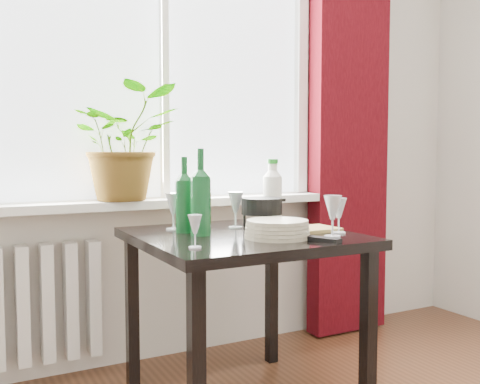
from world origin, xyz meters
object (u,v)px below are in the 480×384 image
radiator (10,307)px  wineglass_back_left (173,211)px  wineglass_back_center (236,209)px  wineglass_front_left (195,231)px  potted_plant (125,143)px  table (242,255)px  wine_bottle_right (201,191)px  fondue_pot (262,214)px  cutting_board (307,230)px  wine_bottle_left (185,194)px  bottle_amber (205,198)px  plate_stack (277,229)px  cleaning_bottle (273,190)px  wineglass_far_right (339,215)px  tv_remote (321,239)px  wineglass_front_right (333,216)px

radiator → wineglass_back_left: wineglass_back_left is taller
wineglass_back_center → wineglass_front_left: 0.53m
radiator → potted_plant: size_ratio=1.45×
table → wine_bottle_right: wine_bottle_right is taller
fondue_pot → cutting_board: bearing=-68.5°
wine_bottle_left → table: bearing=-34.2°
potted_plant → wine_bottle_right: bearing=-75.1°
bottle_amber → plate_stack: bearing=-81.0°
cleaning_bottle → wineglass_front_left: size_ratio=2.64×
cleaning_bottle → plate_stack: (-0.22, -0.40, -0.12)m
potted_plant → wineglass_far_right: 1.08m
potted_plant → plate_stack: bearing=-63.4°
radiator → cutting_board: bearing=-32.3°
radiator → table: table is taller
tv_remote → wineglass_far_right: bearing=13.1°
wineglass_front_right → wineglass_back_center: (-0.22, 0.41, -0.00)m
radiator → cutting_board: 1.37m
wineglass_front_left → fondue_pot: bearing=34.2°
wineglass_back_center → plate_stack: size_ratio=0.64×
wineglass_front_right → fondue_pot: bearing=112.9°
wine_bottle_right → wineglass_back_left: 0.22m
bottle_amber → potted_plant: bearing=139.9°
wineglass_front_right → radiator: bearing=141.3°
potted_plant → wineglass_far_right: potted_plant is taller
wineglass_front_right → wineglass_far_right: 0.11m
fondue_pot → cutting_board: fondue_pot is taller
wine_bottle_left → fondue_pot: bearing=-13.0°
wine_bottle_left → tv_remote: size_ratio=2.12×
wine_bottle_left → plate_stack: wine_bottle_left is taller
wineglass_front_right → wineglass_far_right: wineglass_front_right is taller
potted_plant → fondue_pot: 0.76m
radiator → wineglass_back_center: size_ratio=4.83×
wineglass_far_right → potted_plant: bearing=130.6°
plate_stack → tv_remote: (0.10, -0.15, -0.03)m
wineglass_front_left → potted_plant: bearing=90.5°
wineglass_back_left → cutting_board: wineglass_back_left is taller
table → tv_remote: (0.16, -0.32, 0.10)m
plate_stack → cutting_board: 0.23m
radiator → cutting_board: (1.12, -0.71, 0.37)m
wine_bottle_left → wineglass_far_right: 0.65m
bottle_amber → wineglass_front_left: bottle_amber is taller
wineglass_far_right → cutting_board: 0.16m
potted_plant → wineglass_back_left: bearing=-74.1°
radiator → wineglass_front_right: bearing=-38.7°
potted_plant → tv_remote: 1.10m
potted_plant → wineglass_front_left: bearing=-89.5°
table → wineglass_front_right: (0.26, -0.26, 0.18)m
wineglass_front_right → wineglass_back_left: size_ratio=1.04×
wine_bottle_left → potted_plant: bearing=105.0°
radiator → wineglass_front_left: size_ratio=6.74×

